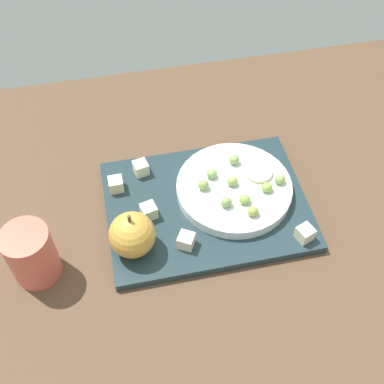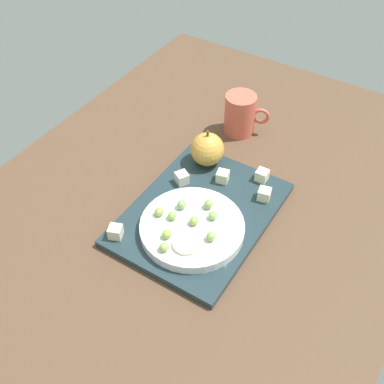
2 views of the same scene
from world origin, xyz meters
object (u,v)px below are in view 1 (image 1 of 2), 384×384
Objects in this scene: grape_6 at (234,160)px; grape_7 at (245,200)px; cheese_cube_3 at (305,233)px; apple_whole at (132,235)px; grape_5 at (280,179)px; grape_8 at (253,211)px; platter at (206,205)px; serving_dish at (234,188)px; grape_1 at (227,204)px; cheese_cube_1 at (149,211)px; grape_4 at (212,174)px; grape_0 at (232,181)px; cup at (31,254)px; cheese_cube_2 at (186,241)px; cheese_cube_4 at (141,168)px; cheese_cube_0 at (116,184)px; grape_3 at (267,187)px; grape_2 at (203,185)px; apple_slice_0 at (258,172)px.

grape_7 is at bearing 86.60° from grape_6.
apple_whole is at bearing -7.94° from cheese_cube_3.
grape_8 is (6.07, 5.28, 0.00)cm from grape_5.
platter is 1.71× the size of serving_dish.
cheese_cube_1 is at bearing -11.09° from grape_1.
grape_4 is 1.00× the size of grape_7.
cup reaches higher than grape_0.
cheese_cube_2 is 16.45cm from cheese_cube_4.
grape_0 is 6.63cm from grape_8.
grape_3 is (-23.50, 6.82, 1.45)cm from cheese_cube_0.
platter is at bearing 137.46° from cheese_cube_4.
grape_2 reaches higher than cheese_cube_0.
cheese_cube_2 and cheese_cube_4 have the same top height.
cheese_cube_3 is 14.05cm from grape_0.
platter is at bearing -5.40° from grape_3.
platter is 8.84cm from cheese_cube_2.
grape_4 is at bearing -29.92° from grape_3.
grape_8 reaches higher than cheese_cube_2.
grape_2 reaches higher than cheese_cube_1.
grape_4 is at bearing -37.25° from grape_0.
grape_4 reaches higher than serving_dish.
grape_5 is at bearing -178.62° from platter.
cheese_cube_2 is (4.79, 7.18, 1.89)cm from platter.
platter is 12.63cm from grape_5.
grape_6 reaches higher than apple_slice_0.
apple_slice_0 is at bearing -157.83° from apple_whole.
cheese_cube_0 is 21.29cm from grape_7.
grape_4 is at bearing -145.67° from apple_whole.
grape_8 is at bearing 138.72° from cheese_cube_4.
grape_4 is 9.73cm from grape_8.
serving_dish is 4.36cm from grape_7.
grape_0 and grape_7 have the same top height.
cup is (36.64, 5.21, 0.62)cm from grape_3.
grape_0 is 1.00× the size of grape_2.
cheese_cube_1 is (9.44, 0.57, 1.89)cm from platter.
cheese_cube_0 is at bearing -12.15° from grape_5.
grape_4 is at bearing -49.32° from cheese_cube_3.
apple_slice_0 is (-21.96, -8.95, -1.33)cm from apple_whole.
cheese_cube_1 is at bearing 8.24° from grape_0.
apple_whole is at bearing -8.33° from cheese_cube_2.
grape_8 reaches higher than apple_slice_0.
cup is at bearing 1.95° from grape_8.
grape_2 is (5.09, -0.34, 1.77)cm from serving_dish.
cheese_cube_3 is 17.46cm from grape_2.
cheese_cube_0 is at bearing -83.67° from apple_whole.
cheese_cube_4 is 23.16cm from grape_5.
apple_slice_0 is (3.69, -12.52, 0.98)cm from cheese_cube_3.
platter is 10.24cm from apple_slice_0.
apple_slice_0 is (-7.73, 0.77, -0.46)cm from grape_4.
cheese_cube_1 is at bearing 22.52° from grape_6.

